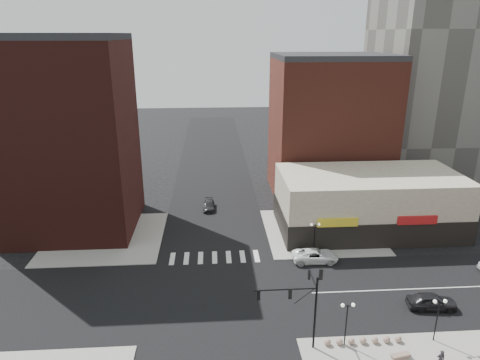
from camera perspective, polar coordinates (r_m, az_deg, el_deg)
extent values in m
plane|color=black|center=(45.74, -3.16, -15.28)|extent=(240.00, 240.00, 0.00)
cube|color=black|center=(45.74, -3.16, -15.27)|extent=(200.00, 14.00, 0.02)
cube|color=black|center=(45.74, -3.16, -15.27)|extent=(14.00, 200.00, 0.02)
cube|color=gray|center=(60.04, -17.46, -7.30)|extent=(15.00, 15.00, 0.12)
cube|color=gray|center=(60.08, 10.69, -6.69)|extent=(15.00, 15.00, 0.12)
cube|color=#3B1713|center=(60.89, -21.90, 5.03)|extent=(16.00, 15.00, 25.00)
cube|color=#3B1713|center=(81.05, -26.90, 2.77)|extent=(20.00, 18.00, 12.00)
cube|color=maroon|center=(71.53, 11.83, 6.66)|extent=(18.00, 15.00, 22.00)
cube|color=beige|center=(60.90, 16.74, -2.80)|extent=(24.00, 12.00, 8.00)
cube|color=black|center=(61.75, 16.54, -4.78)|extent=(24.20, 12.20, 3.40)
cylinder|color=black|center=(37.95, 10.00, -17.20)|extent=(0.18, 0.18, 7.00)
cylinder|color=black|center=(36.04, 6.08, -14.32)|extent=(5.20, 0.11, 0.11)
cylinder|color=black|center=(36.71, 8.59, -15.06)|extent=(1.72, 0.06, 1.46)
cylinder|color=black|center=(37.77, 9.68, -12.81)|extent=(0.11, 3.00, 0.11)
cube|color=black|center=(35.98, 2.48, -15.04)|extent=(0.28, 0.18, 0.95)
sphere|color=red|center=(35.82, 2.49, -14.64)|extent=(0.16, 0.16, 0.16)
cube|color=black|center=(36.33, 6.70, -14.81)|extent=(0.28, 0.18, 0.95)
sphere|color=red|center=(36.16, 6.72, -14.41)|extent=(0.16, 0.16, 0.16)
cube|color=black|center=(39.05, 9.21, -12.32)|extent=(0.18, 0.28, 0.95)
sphere|color=red|center=(38.90, 9.23, -11.94)|extent=(0.16, 0.16, 0.16)
cube|color=black|center=(35.92, 10.74, -12.25)|extent=(0.28, 0.18, 0.95)
sphere|color=red|center=(35.77, 10.77, -11.84)|extent=(0.16, 0.16, 0.16)
cylinder|color=black|center=(39.62, 13.95, -18.24)|extent=(0.11, 0.11, 4.00)
cylinder|color=black|center=(38.52, 14.18, -15.98)|extent=(0.90, 0.06, 0.06)
sphere|color=white|center=(38.33, 13.53, -15.93)|extent=(0.32, 0.32, 0.32)
sphere|color=white|center=(38.59, 14.86, -15.79)|extent=(0.32, 0.32, 0.32)
cylinder|color=black|center=(42.55, 24.74, -16.70)|extent=(0.11, 0.11, 4.00)
cylinder|color=black|center=(41.53, 25.10, -14.55)|extent=(0.90, 0.06, 0.06)
sphere|color=white|center=(41.27, 24.56, -14.52)|extent=(0.32, 0.32, 0.32)
sphere|color=white|center=(41.69, 25.68, -14.34)|extent=(0.32, 0.32, 0.32)
cylinder|color=black|center=(52.95, 9.89, -7.82)|extent=(0.11, 0.11, 4.00)
cylinder|color=black|center=(52.13, 10.00, -5.96)|extent=(0.90, 0.06, 0.06)
sphere|color=white|center=(51.99, 9.52, -5.88)|extent=(0.32, 0.32, 0.32)
sphere|color=white|center=(52.20, 10.49, -5.83)|extent=(0.32, 0.32, 0.32)
sphere|color=#8A6C5F|center=(40.27, 11.58, -20.41)|extent=(0.60, 0.60, 0.60)
sphere|color=#8A6C5F|center=(40.53, 13.11, -20.24)|extent=(0.60, 0.60, 0.60)
sphere|color=#8A6C5F|center=(40.82, 14.61, -20.06)|extent=(0.60, 0.60, 0.60)
sphere|color=#8A6C5F|center=(41.13, 16.09, -19.87)|extent=(0.60, 0.60, 0.60)
sphere|color=#8A6C5F|center=(41.47, 17.54, -19.66)|extent=(0.60, 0.60, 0.60)
sphere|color=#8A6C5F|center=(41.83, 18.96, -19.45)|extent=(0.60, 0.60, 0.60)
sphere|color=#8A6C5F|center=(42.21, 20.35, -19.24)|extent=(0.60, 0.60, 0.60)
imported|color=white|center=(52.25, 9.98, -9.90)|extent=(5.50, 2.59, 1.52)
imported|color=black|center=(47.54, 24.19, -14.52)|extent=(4.89, 2.34, 1.61)
imported|color=black|center=(66.17, -4.16, -3.41)|extent=(1.77, 4.25, 1.23)
imported|color=#242126|center=(40.39, 25.17, -20.86)|extent=(0.68, 0.48, 1.78)
cube|color=#8C7061|center=(40.70, 20.60, -21.19)|extent=(1.55, 0.69, 0.28)
cube|color=#8C7061|center=(40.58, 20.63, -20.97)|extent=(1.76, 0.82, 0.11)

